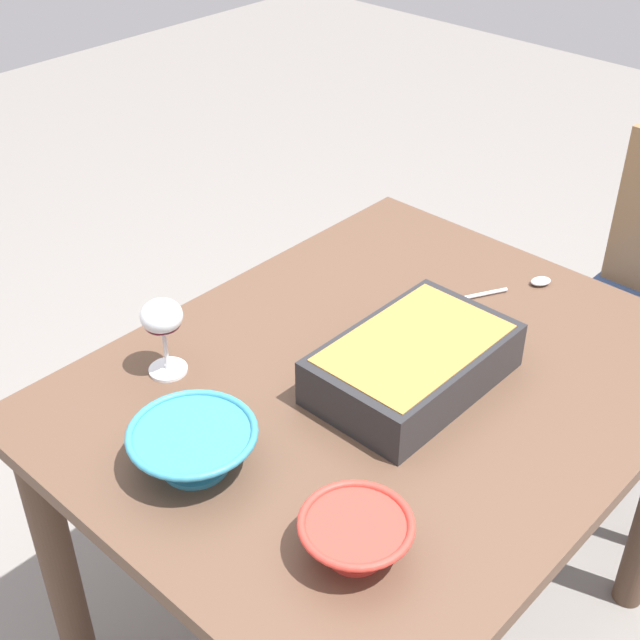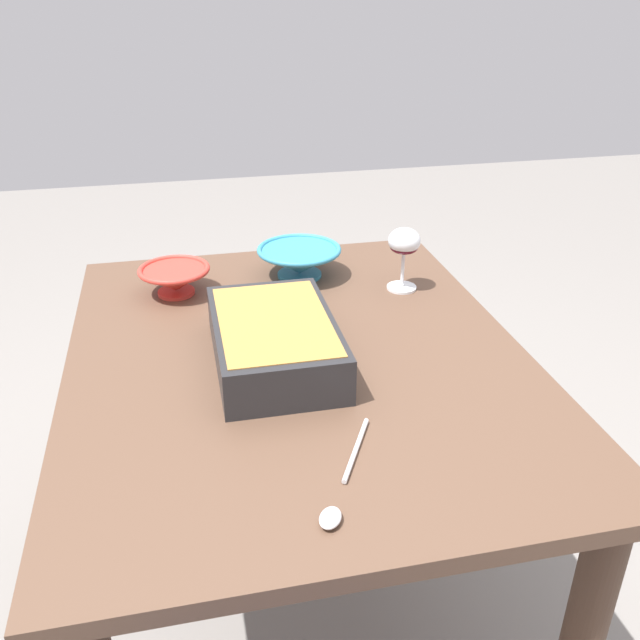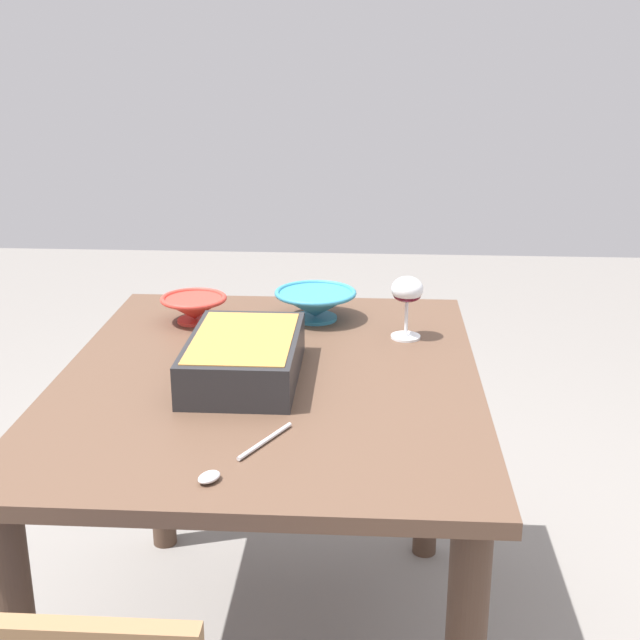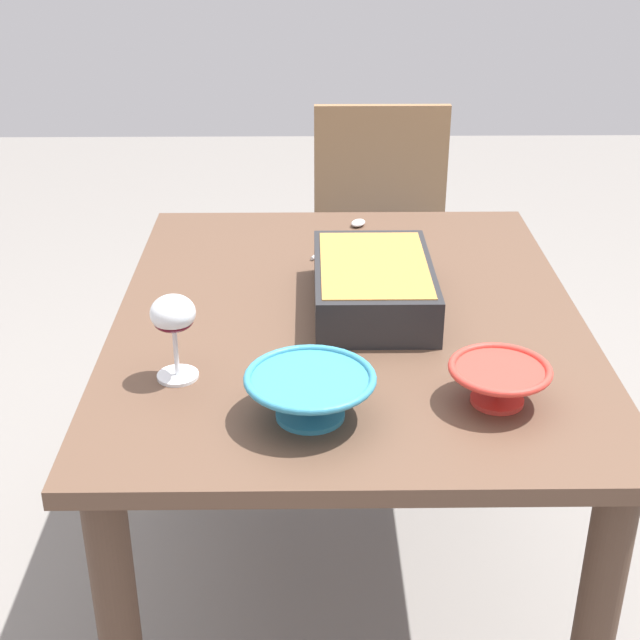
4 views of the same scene
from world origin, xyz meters
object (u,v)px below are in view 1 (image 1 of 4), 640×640
object	(u,v)px
small_bowl	(193,446)
casserole_dish	(413,361)
mixing_bowl	(356,535)
serving_spoon	(517,286)
dining_table	(379,432)
wine_glass	(162,321)

from	to	relation	value
small_bowl	casserole_dish	bearing A→B (deg)	162.73
mixing_bowl	small_bowl	world-z (taller)	small_bowl
casserole_dish	serving_spoon	distance (m)	0.39
casserole_dish	serving_spoon	world-z (taller)	casserole_dish
dining_table	casserole_dish	distance (m)	0.19
casserole_dish	small_bowl	distance (m)	0.41
wine_glass	mixing_bowl	distance (m)	0.53
dining_table	wine_glass	bearing A→B (deg)	-50.26
dining_table	serving_spoon	distance (m)	0.44
dining_table	small_bowl	bearing A→B (deg)	-11.31
dining_table	small_bowl	distance (m)	0.41
wine_glass	small_bowl	xyz separation A→B (m)	(0.12, 0.22, -0.07)
mixing_bowl	casserole_dish	bearing A→B (deg)	-153.60
small_bowl	dining_table	bearing A→B (deg)	168.69
dining_table	small_bowl	size ratio (longest dim) A/B	5.48
wine_glass	small_bowl	world-z (taller)	wine_glass
dining_table	serving_spoon	world-z (taller)	serving_spoon
small_bowl	mixing_bowl	bearing A→B (deg)	97.48
wine_glass	casserole_dish	xyz separation A→B (m)	(-0.27, 0.34, -0.06)
dining_table	casserole_dish	bearing A→B (deg)	116.15
wine_glass	casserole_dish	world-z (taller)	wine_glass
casserole_dish	serving_spoon	xyz separation A→B (m)	(-0.39, -0.03, -0.04)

